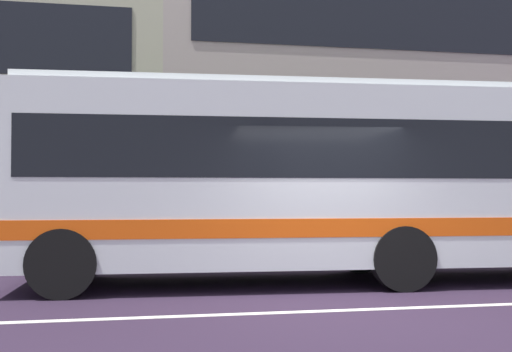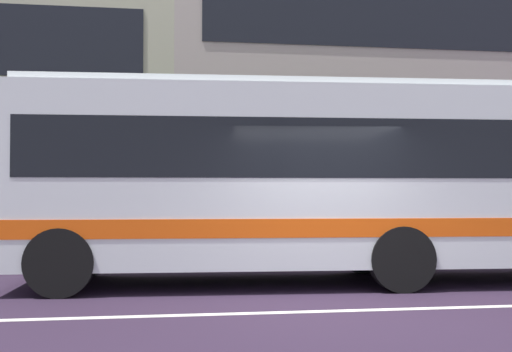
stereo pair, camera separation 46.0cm
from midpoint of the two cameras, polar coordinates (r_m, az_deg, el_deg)
name	(u,v)px [view 1 (the left image)]	position (r m, az deg, el deg)	size (l,w,h in m)	color
ground_plane	(353,310)	(8.38, 7.07, -11.86)	(160.00, 160.00, 0.00)	#2C1F33
lane_centre_line	(353,310)	(8.37, 7.07, -11.83)	(60.00, 0.16, 0.01)	silver
hedge_row_far	(154,239)	(14.25, -10.04, -5.62)	(16.51, 1.10, 0.96)	#2E571A
apartment_block_right	(405,78)	(25.72, 12.72, 8.53)	(19.26, 11.26, 11.94)	#B4A89E
transit_bus	(341,175)	(10.84, 6.39, 0.08)	(10.92, 3.03, 3.28)	silver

